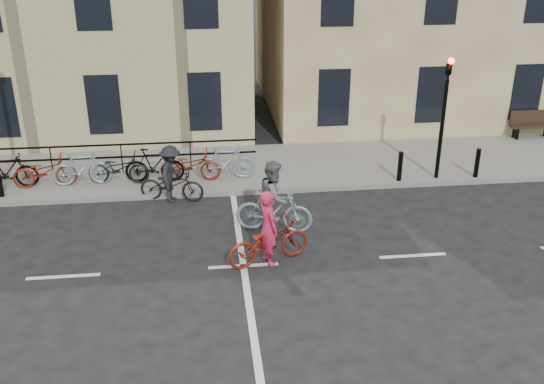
{
  "coord_description": "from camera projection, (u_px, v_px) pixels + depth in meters",
  "views": [
    {
      "loc": [
        -0.76,
        -12.01,
        7.05
      ],
      "look_at": [
        0.85,
        1.63,
        1.1
      ],
      "focal_mm": 40.0,
      "sensor_mm": 36.0,
      "label": 1
    }
  ],
  "objects": [
    {
      "name": "parked_bikes",
      "position": [
        99.0,
        168.0,
        17.75
      ],
      "size": [
        9.35,
        1.23,
        1.05
      ],
      "color": "black",
      "rests_on": "sidewalk"
    },
    {
      "name": "traffic_light",
      "position": [
        445.0,
        103.0,
        17.48
      ],
      "size": [
        0.18,
        0.3,
        3.9
      ],
      "color": "black",
      "rests_on": "sidewalk"
    },
    {
      "name": "bollard_east",
      "position": [
        400.0,
        166.0,
        18.0
      ],
      "size": [
        0.14,
        0.14,
        0.9
      ],
      "primitive_type": "cylinder",
      "color": "black",
      "rests_on": "sidewalk"
    },
    {
      "name": "bench",
      "position": [
        532.0,
        123.0,
        21.79
      ],
      "size": [
        1.6,
        0.41,
        0.97
      ],
      "color": "black",
      "rests_on": "sidewalk"
    },
    {
      "name": "cyclist_grey",
      "position": [
        274.0,
        204.0,
        15.13
      ],
      "size": [
        2.04,
        1.08,
        1.89
      ],
      "rotation": [
        0.0,
        0.0,
        1.29
      ],
      "color": "#7C9AA2",
      "rests_on": "ground"
    },
    {
      "name": "sidewalk",
      "position": [
        101.0,
        174.0,
        18.84
      ],
      "size": [
        46.0,
        4.0,
        0.15
      ],
      "primitive_type": "cube",
      "color": "slate",
      "rests_on": "ground"
    },
    {
      "name": "bollard_west",
      "position": [
        477.0,
        163.0,
        18.26
      ],
      "size": [
        0.14,
        0.14,
        0.9
      ],
      "primitive_type": "cylinder",
      "color": "black",
      "rests_on": "sidewalk"
    },
    {
      "name": "ground",
      "position": [
        243.0,
        266.0,
        13.83
      ],
      "size": [
        120.0,
        120.0,
        0.0
      ],
      "primitive_type": "plane",
      "color": "black",
      "rests_on": "ground"
    },
    {
      "name": "cyclist_dark",
      "position": [
        171.0,
        179.0,
        16.94
      ],
      "size": [
        1.93,
        1.16,
        1.63
      ],
      "rotation": [
        0.0,
        0.0,
        1.33
      ],
      "color": "black",
      "rests_on": "ground"
    },
    {
      "name": "cyclist_pink",
      "position": [
        268.0,
        238.0,
        13.75
      ],
      "size": [
        2.12,
        1.36,
        1.78
      ],
      "rotation": [
        0.0,
        0.0,
        1.93
      ],
      "color": "maroon",
      "rests_on": "ground"
    }
  ]
}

